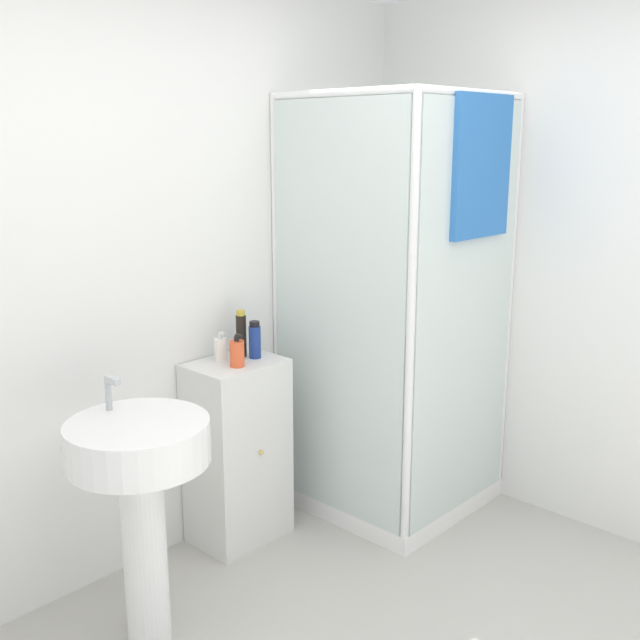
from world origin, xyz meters
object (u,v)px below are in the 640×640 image
soap_dispenser (237,353)px  shampoo_bottle_blue (255,340)px  sink (140,478)px  lotion_bottle_white (221,349)px  shampoo_bottle_tall_black (241,334)px

soap_dispenser → shampoo_bottle_blue: bearing=16.0°
sink → lotion_bottle_white: sink is taller
sink → shampoo_bottle_blue: 0.92m
sink → shampoo_bottle_tall_black: 0.93m
soap_dispenser → shampoo_bottle_tall_black: bearing=41.9°
sink → shampoo_bottle_tall_black: bearing=24.7°
lotion_bottle_white → soap_dispenser: bearing=-91.7°
sink → lotion_bottle_white: (0.69, 0.38, 0.26)m
soap_dispenser → lotion_bottle_white: 0.11m
shampoo_bottle_tall_black → shampoo_bottle_blue: size_ratio=1.26×
shampoo_bottle_blue → shampoo_bottle_tall_black: bearing=110.5°
sink → soap_dispenser: (0.68, 0.26, 0.26)m
sink → shampoo_bottle_tall_black: shampoo_bottle_tall_black is taller
soap_dispenser → sink: bearing=-158.9°
shampoo_bottle_tall_black → lotion_bottle_white: 0.12m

